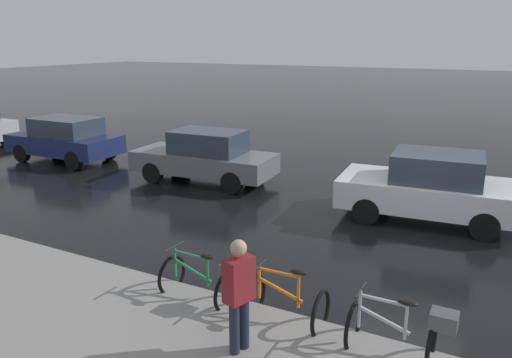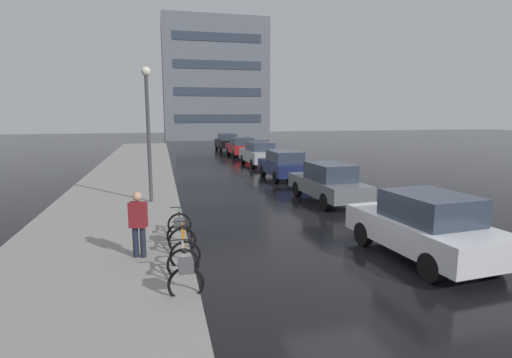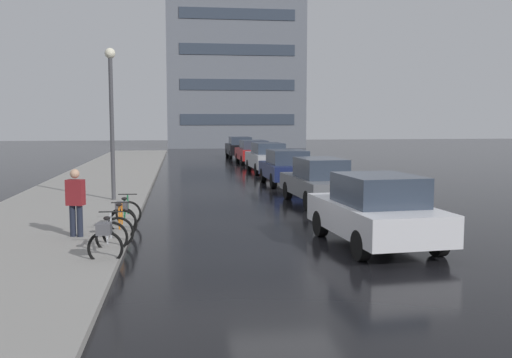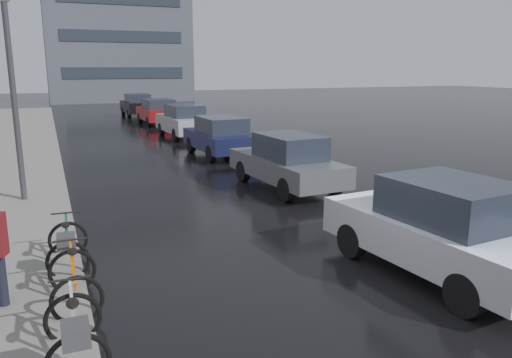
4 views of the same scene
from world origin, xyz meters
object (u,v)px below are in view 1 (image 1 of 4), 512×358
Objects in this scene: bicycle_second at (286,302)px; car_grey at (205,157)px; car_white at (430,187)px; pedestrian at (239,294)px; bicycle_nearest at (403,330)px; bicycle_third at (206,278)px; car_navy at (65,139)px.

bicycle_second is 0.26× the size of car_grey.
pedestrian reaches higher than car_white.
car_white reaches higher than bicycle_second.
pedestrian is (-1.04, 0.22, 0.59)m from bicycle_second.
car_white is at bearing -10.68° from pedestrian.
car_white is (5.94, 0.66, 0.34)m from bicycle_nearest.
bicycle_nearest is 0.32× the size of car_white.
car_grey is (6.20, 4.12, 0.32)m from bicycle_third.
car_grey is (6.24, 7.27, 0.30)m from bicycle_nearest.
bicycle_second reaches higher than bicycle_nearest.
bicycle_nearest reaches higher than bicycle_third.
car_white is 2.44× the size of pedestrian.
bicycle_nearest is 14.60m from car_navy.
car_grey is at bearing 33.62° from bicycle_third.
bicycle_third is at bearing 91.23° from bicycle_second.
pedestrian reaches higher than bicycle_third.
car_white is at bearing -92.59° from car_grey.
bicycle_third is at bearing 89.15° from bicycle_nearest.
car_white is 0.96× the size of car_grey.
car_white is at bearing -22.96° from bicycle_third.
bicycle_second is at bearing -12.04° from pedestrian.
bicycle_second is 5.98m from car_white.
pedestrian is (-0.96, 1.96, 0.50)m from bicycle_nearest.
car_navy is (6.16, 10.06, 0.33)m from bicycle_third.
car_navy is at bearing 58.53° from bicycle_third.
bicycle_third is 0.36× the size of car_navy.
pedestrian reaches higher than car_navy.
car_navy reaches higher than bicycle_second.
bicycle_third is 0.83× the size of pedestrian.
bicycle_nearest is 0.33× the size of car_navy.
car_navy is (6.21, 13.22, 0.32)m from bicycle_nearest.
bicycle_nearest is at bearing -90.85° from bicycle_third.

